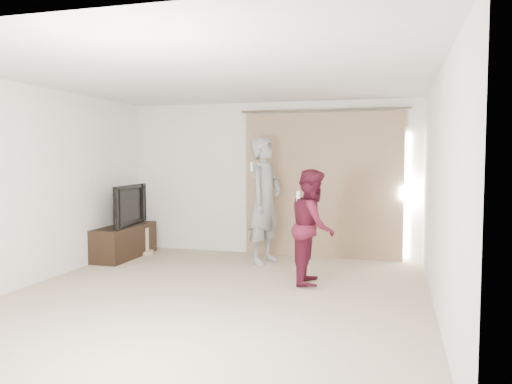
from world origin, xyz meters
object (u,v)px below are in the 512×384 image
tv (124,205)px  person_woman (313,226)px  tv_console (124,241)px  person_man (265,200)px

tv → person_woman: (3.29, -0.85, -0.11)m
tv → person_woman: person_woman is taller
tv_console → tv: size_ratio=1.17×
tv → person_man: person_man is taller
tv_console → person_woman: bearing=-14.6°
tv → person_man: (2.36, 0.22, 0.12)m
person_woman → tv_console: bearing=165.4°
person_woman → person_man: bearing=131.0°
tv → person_man: 2.37m
tv_console → person_man: person_man is taller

